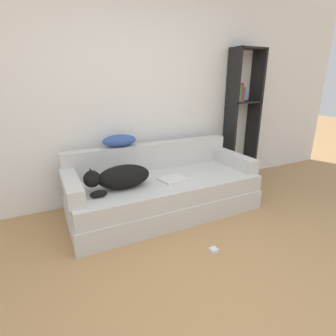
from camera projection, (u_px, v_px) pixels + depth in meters
ground_plane at (244, 321)px, 1.70m from camera, size 20.00×20.00×0.00m
wall_back at (127, 91)px, 3.16m from camera, size 7.31×0.06×2.70m
couch at (164, 195)px, 3.06m from camera, size 2.15×0.92×0.42m
couch_backrest at (151, 156)px, 3.26m from camera, size 2.11×0.15×0.32m
couch_arm_left at (72, 187)px, 2.53m from camera, size 0.15×0.73×0.16m
couch_arm_right at (234, 160)px, 3.38m from camera, size 0.15×0.73×0.16m
dog at (120, 177)px, 2.67m from camera, size 0.68×0.30×0.25m
laptop at (173, 179)px, 2.94m from camera, size 0.33×0.27×0.02m
throw_pillow at (119, 141)px, 3.05m from camera, size 0.40×0.22×0.14m
bookshelf at (243, 111)px, 3.82m from camera, size 0.48×0.26×1.90m
power_adapter at (214, 250)px, 2.38m from camera, size 0.07×0.07×0.03m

